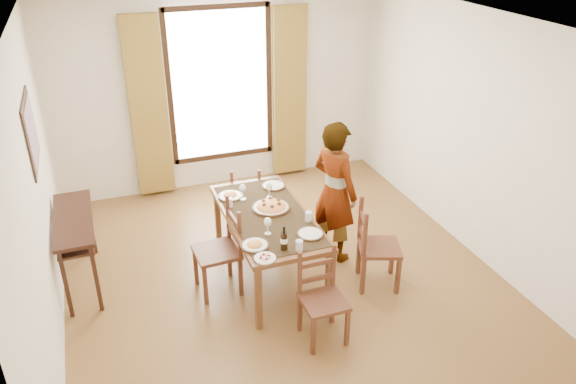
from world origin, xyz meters
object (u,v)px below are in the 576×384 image
object	(u,v)px
dining_table	(268,220)
pasta_platter	(271,205)
man	(335,192)
console_table	(74,227)

from	to	relation	value
dining_table	pasta_platter	bearing A→B (deg)	52.82
man	console_table	bearing A→B (deg)	57.97
man	pasta_platter	size ratio (longest dim) A/B	4.07
dining_table	pasta_platter	size ratio (longest dim) A/B	4.31
pasta_platter	man	bearing A→B (deg)	2.25
console_table	dining_table	bearing A→B (deg)	-15.87
console_table	man	world-z (taller)	man
console_table	man	distance (m)	2.76
console_table	pasta_platter	xyz separation A→B (m)	(1.98, -0.44, 0.12)
console_table	pasta_platter	world-z (taller)	pasta_platter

